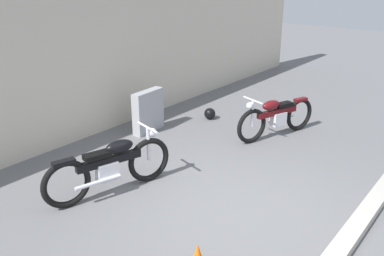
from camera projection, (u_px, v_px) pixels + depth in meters
ground_plane at (241, 216)px, 5.83m from camera, size 40.00×40.00×0.00m
building_wall at (50, 63)px, 7.64m from camera, size 18.00×0.30×3.21m
curb_strip at (339, 251)px, 5.02m from camera, size 18.00×0.24×0.12m
stone_marker at (148, 111)px, 8.71m from camera, size 0.80×0.25×0.88m
helmet at (210, 114)px, 9.52m from camera, size 0.26×0.26×0.26m
motorcycle_black at (111, 166)px, 6.29m from camera, size 2.04×0.79×0.94m
motorcycle_maroon at (276, 116)px, 8.44m from camera, size 1.90×0.86×0.89m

